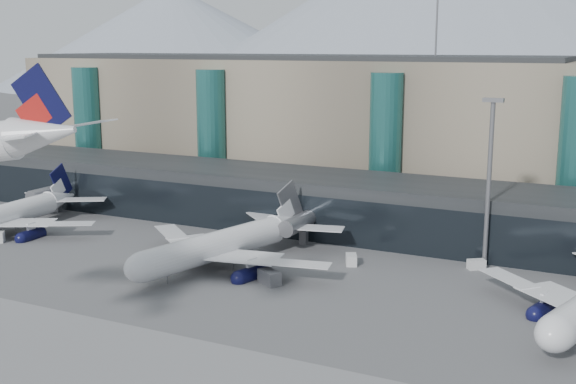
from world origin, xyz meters
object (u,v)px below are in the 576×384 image
(veh_c, at_px, (269,277))
(veh_h, at_px, (149,262))
(veh_d, at_px, (476,264))
(jet_parked_mid, at_px, (233,233))
(veh_g, at_px, (351,260))
(jet_parked_left, at_px, (15,206))
(lightmast_mid, at_px, (489,173))
(veh_b, at_px, (196,241))

(veh_c, xyz_separation_m, veh_h, (-19.85, -1.54, -0.02))
(veh_c, distance_m, veh_d, 31.82)
(jet_parked_mid, bearing_deg, veh_g, -52.31)
(veh_c, distance_m, veh_g, 15.37)
(veh_d, bearing_deg, veh_g, 162.44)
(jet_parked_left, distance_m, jet_parked_mid, 45.97)
(veh_c, bearing_deg, jet_parked_left, -156.02)
(lightmast_mid, distance_m, veh_g, 24.44)
(jet_parked_mid, bearing_deg, veh_d, -54.19)
(veh_d, distance_m, veh_h, 49.54)
(lightmast_mid, height_order, jet_parked_left, lightmast_mid)
(lightmast_mid, distance_m, veh_d, 13.85)
(lightmast_mid, bearing_deg, veh_h, -152.66)
(jet_parked_left, relative_size, veh_b, 14.99)
(veh_b, height_order, veh_c, veh_c)
(jet_parked_mid, distance_m, veh_b, 13.01)
(veh_g, bearing_deg, jet_parked_left, -108.06)
(jet_parked_mid, relative_size, veh_h, 11.05)
(veh_h, bearing_deg, jet_parked_mid, 21.27)
(jet_parked_left, xyz_separation_m, jet_parked_mid, (45.97, 0.05, 0.30))
(jet_parked_mid, bearing_deg, veh_b, 75.86)
(veh_b, distance_m, veh_c, 23.99)
(jet_parked_mid, bearing_deg, lightmast_mid, -51.84)
(lightmast_mid, relative_size, veh_c, 7.17)
(jet_parked_left, relative_size, veh_h, 10.32)
(veh_h, bearing_deg, veh_c, -12.51)
(jet_parked_mid, relative_size, veh_g, 14.13)
(jet_parked_mid, xyz_separation_m, veh_d, (34.47, 13.47, -3.99))
(veh_b, xyz_separation_m, veh_c, (20.54, -12.40, 0.29))
(lightmast_mid, relative_size, veh_d, 9.88)
(lightmast_mid, height_order, veh_g, lightmast_mid)
(lightmast_mid, relative_size, jet_parked_left, 0.70)
(lightmast_mid, distance_m, veh_c, 36.28)
(veh_g, distance_m, veh_h, 30.90)
(jet_parked_mid, xyz_separation_m, veh_g, (16.73, 7.18, -3.93))
(veh_b, xyz_separation_m, veh_d, (45.33, 7.55, 0.04))
(jet_parked_left, xyz_separation_m, veh_g, (62.70, 7.23, -3.63))
(veh_b, relative_size, veh_h, 0.69)
(veh_d, bearing_deg, lightmast_mid, 31.51)
(veh_d, relative_size, veh_g, 0.94)
(lightmast_mid, distance_m, jet_parked_mid, 39.70)
(jet_parked_mid, bearing_deg, veh_h, 142.67)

